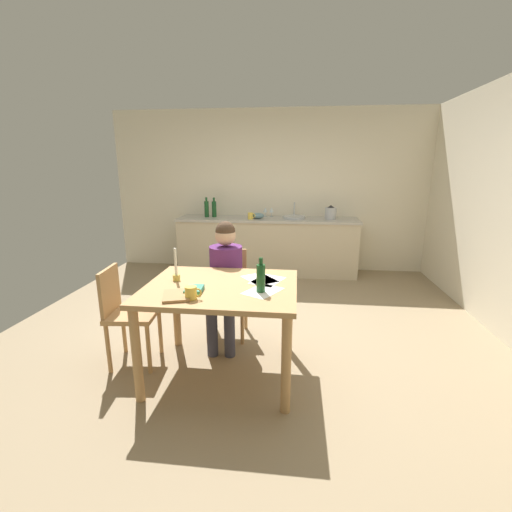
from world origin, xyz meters
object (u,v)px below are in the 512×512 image
at_px(chair_side_empty, 126,311).
at_px(bottle_vinegar, 214,209).
at_px(teacup_on_counter, 251,216).
at_px(person_seated, 225,275).
at_px(sink_unit, 294,217).
at_px(chair_at_table, 228,288).
at_px(bottle_oil, 207,209).
at_px(wine_glass_near_sink, 272,210).
at_px(wine_bottle_on_table, 261,278).
at_px(candlestick, 176,272).
at_px(mixing_bowl, 258,216).
at_px(wine_glass_by_kettle, 265,210).
at_px(coffee_mug, 191,293).
at_px(book_magazine, 194,290).
at_px(book_cookery, 176,296).
at_px(stovetop_kettle, 331,213).
at_px(dining_table, 221,298).

distance_m(chair_side_empty, bottle_vinegar, 2.97).
bearing_deg(teacup_on_counter, person_seated, -88.94).
bearing_deg(sink_unit, chair_at_table, -105.97).
bearing_deg(bottle_oil, wine_glass_near_sink, 7.45).
distance_m(wine_bottle_on_table, sink_unit, 3.08).
distance_m(chair_at_table, sink_unit, 2.36).
distance_m(chair_side_empty, candlestick, 0.60).
bearing_deg(mixing_bowl, wine_glass_by_kettle, 65.65).
relative_size(coffee_mug, mixing_bowl, 0.62).
distance_m(chair_side_empty, wine_glass_by_kettle, 3.22).
height_order(mixing_bowl, wine_glass_near_sink, wine_glass_near_sink).
height_order(person_seated, book_magazine, person_seated).
bearing_deg(bottle_oil, candlestick, -80.57).
xyz_separation_m(coffee_mug, book_cookery, (-0.12, 0.03, -0.04)).
height_order(person_seated, candlestick, person_seated).
distance_m(mixing_bowl, teacup_on_counter, 0.14).
bearing_deg(bottle_vinegar, wine_glass_by_kettle, 8.32).
distance_m(bottle_oil, stovetop_kettle, 1.98).
relative_size(chair_side_empty, bottle_vinegar, 2.77).
height_order(dining_table, wine_glass_by_kettle, wine_glass_by_kettle).
relative_size(chair_at_table, book_cookery, 3.58).
relative_size(sink_unit, teacup_on_counter, 2.97).
height_order(sink_unit, mixing_bowl, sink_unit).
relative_size(book_magazine, teacup_on_counter, 1.42).
bearing_deg(person_seated, chair_side_empty, -146.54).
bearing_deg(candlestick, chair_side_empty, -179.90).
distance_m(chair_at_table, book_magazine, 0.96).
distance_m(mixing_bowl, wine_glass_by_kettle, 0.24).
relative_size(sink_unit, bottle_vinegar, 1.14).
bearing_deg(wine_bottle_on_table, chair_side_empty, 171.14).
height_order(person_seated, sink_unit, person_seated).
xyz_separation_m(wine_bottle_on_table, sink_unit, (0.22, 3.08, 0.03)).
bearing_deg(sink_unit, book_cookery, -104.00).
bearing_deg(book_magazine, wine_glass_near_sink, 80.71).
distance_m(candlestick, wine_bottle_on_table, 0.74).
relative_size(chair_side_empty, wine_glass_by_kettle, 5.66).
distance_m(dining_table, book_magazine, 0.28).
bearing_deg(sink_unit, teacup_on_counter, -167.12).
relative_size(book_cookery, bottle_oil, 0.77).
bearing_deg(person_seated, wine_glass_near_sink, 84.02).
distance_m(coffee_mug, book_cookery, 0.13).
relative_size(person_seated, stovetop_kettle, 5.43).
height_order(coffee_mug, bottle_vinegar, bottle_vinegar).
distance_m(person_seated, chair_side_empty, 0.95).
bearing_deg(wine_glass_near_sink, coffee_mug, -95.38).
bearing_deg(mixing_bowl, teacup_on_counter, -140.56).
bearing_deg(chair_at_table, wine_glass_near_sink, 83.52).
bearing_deg(chair_at_table, stovetop_kettle, 61.58).
bearing_deg(wine_bottle_on_table, person_seated, 120.87).
bearing_deg(bottle_oil, dining_table, -73.66).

